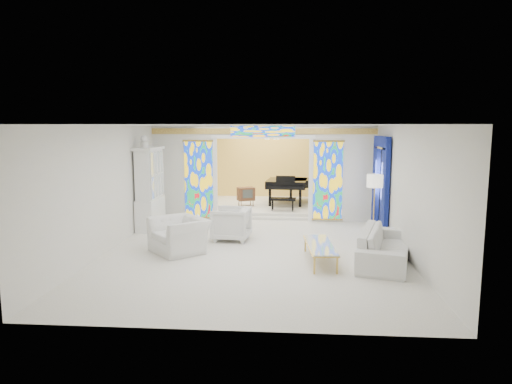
# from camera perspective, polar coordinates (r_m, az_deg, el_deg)

# --- Properties ---
(floor) EXTENTS (12.00, 12.00, 0.00)m
(floor) POSITION_cam_1_polar(r_m,az_deg,el_deg) (12.66, 0.32, -5.36)
(floor) COLOR white
(floor) RESTS_ON ground
(ceiling) EXTENTS (7.00, 12.00, 0.02)m
(ceiling) POSITION_cam_1_polar(r_m,az_deg,el_deg) (12.31, 0.33, 8.35)
(ceiling) COLOR white
(ceiling) RESTS_ON wall_back
(wall_back) EXTENTS (7.00, 0.02, 3.00)m
(wall_back) POSITION_cam_1_polar(r_m,az_deg,el_deg) (18.36, 1.59, 3.62)
(wall_back) COLOR silver
(wall_back) RESTS_ON floor
(wall_front) EXTENTS (7.00, 0.02, 3.00)m
(wall_front) POSITION_cam_1_polar(r_m,az_deg,el_deg) (6.50, -3.26, -4.88)
(wall_front) COLOR silver
(wall_front) RESTS_ON floor
(wall_left) EXTENTS (0.02, 12.00, 3.00)m
(wall_left) POSITION_cam_1_polar(r_m,az_deg,el_deg) (13.10, -15.14, 1.48)
(wall_left) COLOR silver
(wall_left) RESTS_ON floor
(wall_right) EXTENTS (0.02, 12.00, 3.00)m
(wall_right) POSITION_cam_1_polar(r_m,az_deg,el_deg) (12.65, 16.35, 1.20)
(wall_right) COLOR silver
(wall_right) RESTS_ON floor
(partition_wall) EXTENTS (7.00, 0.22, 3.00)m
(partition_wall) POSITION_cam_1_polar(r_m,az_deg,el_deg) (14.36, 0.86, 2.95)
(partition_wall) COLOR silver
(partition_wall) RESTS_ON floor
(stained_glass_left) EXTENTS (0.90, 0.04, 2.40)m
(stained_glass_left) POSITION_cam_1_polar(r_m,az_deg,el_deg) (14.55, -7.17, 1.56)
(stained_glass_left) COLOR gold
(stained_glass_left) RESTS_ON partition_wall
(stained_glass_right) EXTENTS (0.90, 0.04, 2.40)m
(stained_glass_right) POSITION_cam_1_polar(r_m,az_deg,el_deg) (14.32, 8.97, 1.41)
(stained_glass_right) COLOR gold
(stained_glass_right) RESTS_ON partition_wall
(stained_glass_transom) EXTENTS (2.00, 0.04, 0.34)m
(stained_glass_transom) POSITION_cam_1_polar(r_m,az_deg,el_deg) (14.20, 0.85, 7.61)
(stained_glass_transom) COLOR gold
(stained_glass_transom) RESTS_ON partition_wall
(alcove_platform) EXTENTS (6.80, 3.80, 0.18)m
(alcove_platform) POSITION_cam_1_polar(r_m,az_deg,el_deg) (16.65, 1.27, -1.75)
(alcove_platform) COLOR white
(alcove_platform) RESTS_ON floor
(gold_curtain_back) EXTENTS (6.70, 0.10, 2.90)m
(gold_curtain_back) POSITION_cam_1_polar(r_m,az_deg,el_deg) (18.24, 1.58, 3.59)
(gold_curtain_back) COLOR #E6BD50
(gold_curtain_back) RESTS_ON wall_back
(chandelier) EXTENTS (0.48, 0.48, 0.30)m
(chandelier) POSITION_cam_1_polar(r_m,az_deg,el_deg) (16.30, 1.99, 6.73)
(chandelier) COLOR gold
(chandelier) RESTS_ON ceiling
(blue_drapes) EXTENTS (0.14, 1.85, 2.65)m
(blue_drapes) POSITION_cam_1_polar(r_m,az_deg,el_deg) (13.31, 15.31, 1.91)
(blue_drapes) COLOR navy
(blue_drapes) RESTS_ON wall_right
(china_cabinet) EXTENTS (0.56, 1.46, 2.72)m
(china_cabinet) POSITION_cam_1_polar(r_m,az_deg,el_deg) (13.62, -13.13, 0.40)
(china_cabinet) COLOR white
(china_cabinet) RESTS_ON floor
(armchair_left) EXTENTS (1.65, 1.66, 0.81)m
(armchair_left) POSITION_cam_1_polar(r_m,az_deg,el_deg) (11.04, -9.61, -5.34)
(armchair_left) COLOR silver
(armchair_left) RESTS_ON floor
(armchair_right) EXTENTS (1.04, 1.02, 0.87)m
(armchair_right) POSITION_cam_1_polar(r_m,az_deg,el_deg) (12.03, -3.14, -3.98)
(armchair_right) COLOR silver
(armchair_right) RESTS_ON floor
(sofa) EXTENTS (1.65, 2.71, 0.74)m
(sofa) POSITION_cam_1_polar(r_m,az_deg,el_deg) (10.48, 15.83, -6.47)
(sofa) COLOR white
(sofa) RESTS_ON floor
(side_table) EXTENTS (0.64, 0.64, 0.61)m
(side_table) POSITION_cam_1_polar(r_m,az_deg,el_deg) (11.74, -7.31, -4.50)
(side_table) COLOR white
(side_table) RESTS_ON floor
(vase) EXTENTS (0.18, 0.18, 0.17)m
(vase) POSITION_cam_1_polar(r_m,az_deg,el_deg) (11.67, -7.34, -3.07)
(vase) COLOR silver
(vase) RESTS_ON side_table
(coffee_table) EXTENTS (0.69, 1.84, 0.40)m
(coffee_table) POSITION_cam_1_polar(r_m,az_deg,el_deg) (10.20, 8.01, -6.65)
(coffee_table) COLOR silver
(coffee_table) RESTS_ON floor
(floor_lamp) EXTENTS (0.45, 0.45, 1.72)m
(floor_lamp) POSITION_cam_1_polar(r_m,az_deg,el_deg) (12.36, 14.63, 0.96)
(floor_lamp) COLOR gold
(floor_lamp) RESTS_ON floor
(grand_piano) EXTENTS (1.84, 2.72, 1.07)m
(grand_piano) POSITION_cam_1_polar(r_m,az_deg,el_deg) (16.68, 4.36, 1.07)
(grand_piano) COLOR black
(grand_piano) RESTS_ON alcove_platform
(tv_console) EXTENTS (0.68, 0.58, 0.66)m
(tv_console) POSITION_cam_1_polar(r_m,az_deg,el_deg) (16.06, -1.26, -0.25)
(tv_console) COLOR #56311F
(tv_console) RESTS_ON alcove_platform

